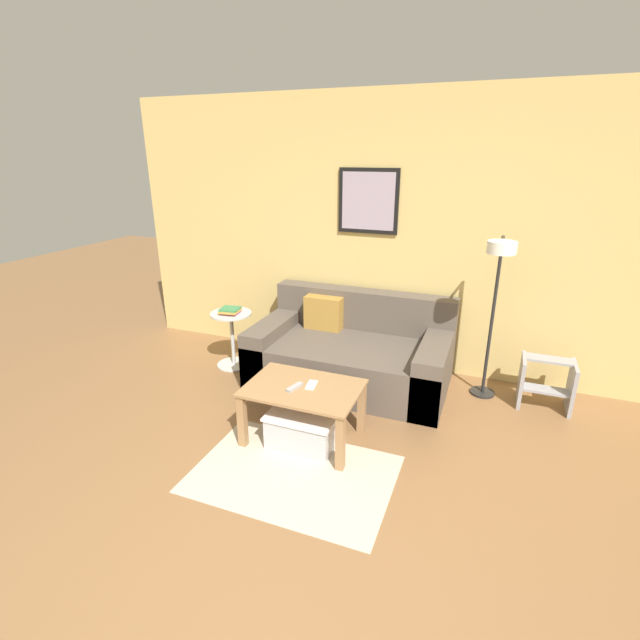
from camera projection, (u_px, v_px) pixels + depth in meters
name	position (u px, v px, depth m)	size (l,w,h in m)	color
ground_plane	(245.00, 622.00, 2.12)	(16.00, 16.00, 0.00)	brown
wall_back	(400.00, 237.00, 4.29)	(5.60, 0.09, 2.55)	#D6B76B
area_rug	(293.00, 474.00, 3.09)	(1.31, 0.90, 0.01)	#C1B299
couch	(351.00, 353.00, 4.28)	(1.75, 0.99, 0.78)	brown
coffee_table	(303.00, 397.00, 3.37)	(0.82, 0.57, 0.43)	#997047
storage_bin	(304.00, 427.00, 3.39)	(0.50, 0.40, 0.25)	#B2B2B7
floor_lamp	(497.00, 284.00, 3.58)	(0.21, 0.51, 1.41)	black
side_table	(232.00, 334.00, 4.55)	(0.40, 0.40, 0.56)	silver
book_stack	(230.00, 311.00, 4.45)	(0.21, 0.20, 0.05)	#8C4C93
remote_control	(294.00, 387.00, 3.31)	(0.04, 0.15, 0.02)	#99999E
cell_phone	(312.00, 385.00, 3.36)	(0.07, 0.14, 0.01)	silver
step_stool	(546.00, 382.00, 3.85)	(0.41, 0.32, 0.41)	#99999E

